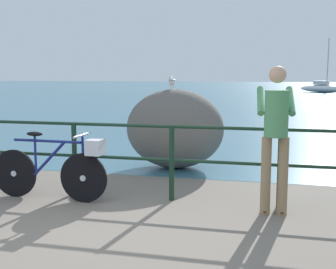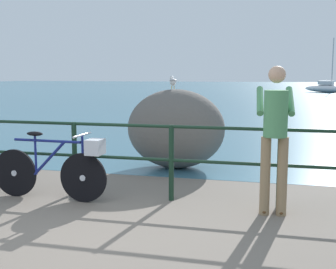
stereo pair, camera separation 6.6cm
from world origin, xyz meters
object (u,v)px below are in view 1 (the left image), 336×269
at_px(bicycle, 58,166).
at_px(person_at_railing, 276,133).
at_px(breakwater_boulder_main, 175,129).
at_px(sailboat, 324,88).
at_px(seagull, 172,81).

distance_m(bicycle, person_at_railing, 2.86).
distance_m(person_at_railing, breakwater_boulder_main, 2.93).
relative_size(person_at_railing, sailboat, 0.36).
distance_m(breakwater_boulder_main, sailboat, 35.75).
xyz_separation_m(bicycle, seagull, (0.99, 2.47, 1.09)).
bearing_deg(breakwater_boulder_main, sailboat, 80.09).
height_order(breakwater_boulder_main, sailboat, sailboat).
distance_m(bicycle, seagull, 2.88).
height_order(breakwater_boulder_main, seagull, seagull).
xyz_separation_m(bicycle, sailboat, (7.21, 37.63, -0.04)).
bearing_deg(person_at_railing, sailboat, -10.41).
bearing_deg(seagull, sailboat, -32.65).
relative_size(person_at_railing, seagull, 5.28).
relative_size(breakwater_boulder_main, sailboat, 0.36).
relative_size(bicycle, breakwater_boulder_main, 0.96).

